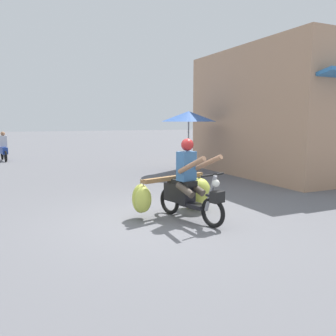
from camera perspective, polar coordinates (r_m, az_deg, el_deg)
name	(u,v)px	position (r m, az deg, el deg)	size (l,w,h in m)	color
ground_plane	(163,220)	(6.88, -0.89, -8.48)	(120.00, 120.00, 0.00)	slate
motorbike_main_loaded	(183,191)	(7.17, 2.45, -3.70)	(1.88, 1.95, 1.58)	black
motorbike_distant_ahead_left	(4,149)	(18.51, -25.03, 2.79)	(0.52, 1.61, 1.40)	black
shopfront_building	(276,113)	(13.32, 17.06, 8.52)	(3.34, 6.71, 4.37)	tan
market_umbrella_near_shop	(189,116)	(12.75, 3.35, 8.32)	(1.97, 1.97, 2.25)	#99999E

